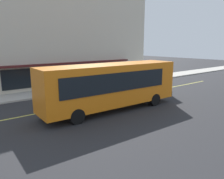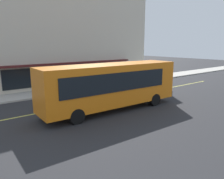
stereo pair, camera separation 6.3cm
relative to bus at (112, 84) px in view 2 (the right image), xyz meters
The scene contains 6 objects.
ground 3.31m from the bus, 91.96° to the left, with size 120.00×120.00×0.00m, color #28282B.
sidewalk 8.74m from the bus, 90.61° to the left, with size 80.00×3.16×0.15m, color #B2ADA3.
lane_centre_stripe 3.31m from the bus, 91.96° to the left, with size 36.00×0.16×0.01m, color #D8D14C.
storefront_building 15.70m from the bus, 83.49° to the left, with size 24.31×10.49×12.28m.
bus is the anchor object (origin of this frame).
car_silver 10.72m from the bus, 32.05° to the left, with size 4.39×2.03×1.52m.
Camera 2 is at (-9.75, -15.24, 4.95)m, focal length 34.86 mm.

